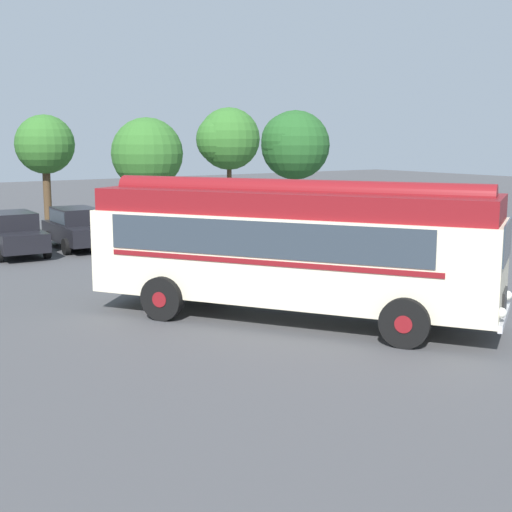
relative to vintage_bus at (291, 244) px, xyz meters
The scene contains 10 objects.
ground_plane 2.15m from the vintage_bus, 15.46° to the right, with size 120.00×120.00×0.00m, color #474749.
vintage_bus is the anchor object (origin of this frame).
car_near_left 14.16m from the vintage_bus, 101.32° to the left, with size 2.15×4.29×1.66m.
car_mid_left 14.13m from the vintage_bus, 90.72° to the left, with size 2.11×4.27×1.66m.
car_mid_right 14.32m from the vintage_bus, 79.07° to the left, with size 2.41×4.40×1.66m.
tree_centre 21.23m from the vintage_bus, 87.41° to the left, with size 2.88×2.88×5.59m.
tree_right_of_centre 21.92m from the vintage_bus, 72.94° to the left, with size 3.80×3.80×5.53m.
tree_far_right 23.91m from the vintage_bus, 61.45° to the left, with size 3.68×3.52×6.16m.
tree_extra_right 26.73m from the vintage_bus, 52.30° to the left, with size 4.27×4.20×6.12m.
traffic_cone 4.83m from the vintage_bus, 23.97° to the right, with size 0.36×0.36×0.55m, color orange.
Camera 1 is at (-11.53, -13.42, 4.49)m, focal length 50.00 mm.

